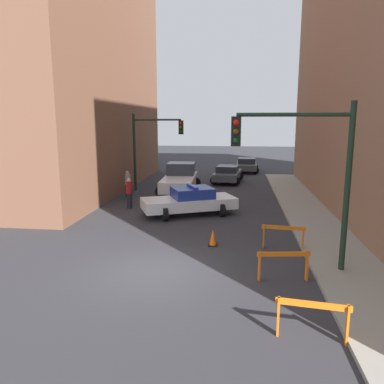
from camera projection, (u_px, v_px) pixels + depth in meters
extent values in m
plane|color=#2D2D33|center=(154.00, 271.00, 11.97)|extent=(120.00, 120.00, 0.00)
cube|color=gray|center=(357.00, 279.00, 11.22)|extent=(2.40, 44.00, 0.12)
cube|color=brown|center=(24.00, 53.00, 25.32)|extent=(14.00, 20.00, 18.53)
cylinder|color=black|center=(347.00, 188.00, 11.35)|extent=(0.18, 0.18, 5.20)
cylinder|color=black|center=(294.00, 115.00, 11.14)|extent=(3.40, 0.12, 0.12)
cube|color=black|center=(236.00, 131.00, 11.44)|extent=(0.30, 0.22, 0.90)
sphere|color=red|center=(236.00, 122.00, 11.25)|extent=(0.18, 0.18, 0.18)
sphere|color=#4C3D0C|center=(236.00, 132.00, 11.30)|extent=(0.18, 0.18, 0.18)
sphere|color=#0C4219|center=(236.00, 140.00, 11.35)|extent=(0.18, 0.18, 0.18)
cylinder|color=black|center=(135.00, 153.00, 25.37)|extent=(0.18, 0.18, 5.20)
cylinder|color=black|center=(157.00, 120.00, 24.77)|extent=(3.20, 0.12, 0.12)
cube|color=black|center=(181.00, 127.00, 24.67)|extent=(0.30, 0.22, 0.90)
sphere|color=red|center=(181.00, 123.00, 24.47)|extent=(0.18, 0.18, 0.18)
sphere|color=#4C3D0C|center=(181.00, 127.00, 24.53)|extent=(0.18, 0.18, 0.18)
sphere|color=#0C4219|center=(181.00, 132.00, 24.58)|extent=(0.18, 0.18, 0.18)
cube|color=white|center=(189.00, 203.00, 19.07)|extent=(5.04, 3.63, 0.55)
cube|color=navy|center=(192.00, 193.00, 19.02)|extent=(2.47, 2.30, 0.52)
cylinder|color=black|center=(165.00, 214.00, 17.89)|extent=(0.47, 0.69, 0.66)
cylinder|color=black|center=(157.00, 207.00, 19.49)|extent=(0.47, 0.69, 0.66)
cylinder|color=black|center=(222.00, 210.00, 18.75)|extent=(0.47, 0.69, 0.66)
cylinder|color=black|center=(210.00, 203.00, 20.35)|extent=(0.47, 0.69, 0.66)
cube|color=#2633BF|center=(192.00, 186.00, 18.96)|extent=(0.75, 1.34, 0.12)
cube|color=silver|center=(179.00, 182.00, 24.80)|extent=(2.21, 5.47, 0.70)
cube|color=#2D333D|center=(181.00, 169.00, 25.71)|extent=(1.91, 1.80, 0.80)
cylinder|color=black|center=(169.00, 183.00, 26.58)|extent=(0.81, 0.29, 0.80)
cylinder|color=black|center=(195.00, 183.00, 26.43)|extent=(0.81, 0.29, 0.80)
cylinder|color=black|center=(162.00, 191.00, 23.30)|extent=(0.81, 0.29, 0.80)
cylinder|color=black|center=(191.00, 192.00, 23.15)|extent=(0.81, 0.29, 0.80)
cube|color=#474C51|center=(228.00, 175.00, 29.20)|extent=(2.23, 4.46, 0.52)
cube|color=#232833|center=(227.00, 169.00, 28.94)|extent=(1.76, 1.96, 0.48)
cylinder|color=black|center=(220.00, 175.00, 30.70)|extent=(0.64, 0.28, 0.62)
cylinder|color=black|center=(240.00, 176.00, 30.34)|extent=(0.64, 0.28, 0.62)
cylinder|color=black|center=(214.00, 180.00, 28.15)|extent=(0.64, 0.28, 0.62)
cylinder|color=black|center=(236.00, 181.00, 27.79)|extent=(0.64, 0.28, 0.62)
cube|color=#474C51|center=(246.00, 166.00, 35.16)|extent=(1.87, 4.33, 0.52)
cube|color=#232833|center=(247.00, 161.00, 34.90)|extent=(1.61, 1.83, 0.48)
cylinder|color=black|center=(238.00, 167.00, 36.62)|extent=(0.62, 0.23, 0.62)
cylinder|color=black|center=(255.00, 167.00, 36.40)|extent=(0.62, 0.23, 0.62)
cylinder|color=black|center=(237.00, 170.00, 34.03)|extent=(0.62, 0.23, 0.62)
cylinder|color=black|center=(256.00, 170.00, 33.80)|extent=(0.62, 0.23, 0.62)
cylinder|color=black|center=(130.00, 201.00, 20.52)|extent=(0.36, 0.36, 0.82)
cylinder|color=maroon|center=(129.00, 188.00, 20.39)|extent=(0.46, 0.46, 0.62)
sphere|color=tan|center=(129.00, 180.00, 20.31)|extent=(0.28, 0.28, 0.22)
cylinder|color=black|center=(128.00, 191.00, 23.51)|extent=(0.39, 0.39, 0.82)
cylinder|color=#B2B2B7|center=(127.00, 179.00, 23.37)|extent=(0.50, 0.50, 0.62)
sphere|color=tan|center=(127.00, 173.00, 23.29)|extent=(0.31, 0.31, 0.22)
cube|color=orange|center=(313.00, 305.00, 8.08)|extent=(1.59, 0.27, 0.14)
cube|color=orange|center=(278.00, 316.00, 8.34)|extent=(0.07, 0.17, 0.90)
cube|color=orange|center=(347.00, 325.00, 7.97)|extent=(0.07, 0.17, 0.90)
cube|color=orange|center=(284.00, 254.00, 11.14)|extent=(1.59, 0.28, 0.14)
cube|color=orange|center=(259.00, 266.00, 11.20)|extent=(0.07, 0.17, 0.90)
cube|color=orange|center=(307.00, 266.00, 11.23)|extent=(0.07, 0.17, 0.90)
cube|color=orange|center=(284.00, 228.00, 13.88)|extent=(1.60, 0.21, 0.14)
cube|color=orange|center=(264.00, 236.00, 14.10)|extent=(0.07, 0.16, 0.90)
cube|color=orange|center=(303.00, 239.00, 13.79)|extent=(0.07, 0.16, 0.90)
cube|color=black|center=(213.00, 245.00, 14.44)|extent=(0.36, 0.36, 0.04)
cone|color=#F2600C|center=(213.00, 237.00, 14.38)|extent=(0.28, 0.28, 0.62)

